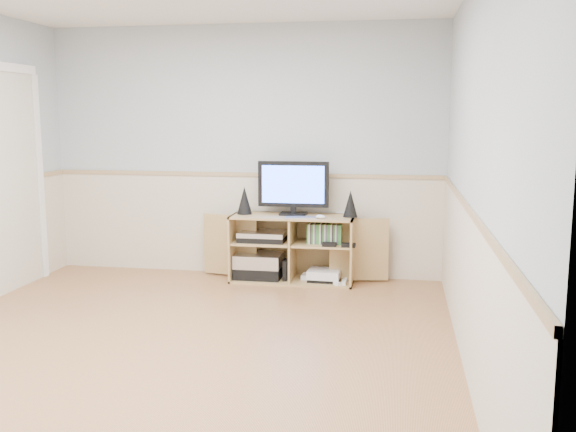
% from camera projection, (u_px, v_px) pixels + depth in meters
% --- Properties ---
extents(room, '(4.04, 4.54, 2.54)m').
position_uv_depth(room, '(163.00, 174.00, 4.40)').
color(room, '#B2824F').
rests_on(room, ground).
extents(media_cabinet, '(1.86, 0.45, 0.65)m').
position_uv_depth(media_cabinet, '(293.00, 247.00, 6.31)').
color(media_cabinet, tan).
rests_on(media_cabinet, floor).
extents(monitor, '(0.69, 0.18, 0.52)m').
position_uv_depth(monitor, '(293.00, 186.00, 6.21)').
color(monitor, black).
rests_on(monitor, media_cabinet).
extents(speaker_left, '(0.15, 0.15, 0.27)m').
position_uv_depth(speaker_left, '(244.00, 200.00, 6.29)').
color(speaker_left, black).
rests_on(speaker_left, media_cabinet).
extents(speaker_right, '(0.14, 0.14, 0.25)m').
position_uv_depth(speaker_right, '(350.00, 204.00, 6.12)').
color(speaker_right, black).
rests_on(speaker_right, media_cabinet).
extents(keyboard, '(0.31, 0.19, 0.01)m').
position_uv_depth(keyboard, '(301.00, 218.00, 6.06)').
color(keyboard, silver).
rests_on(keyboard, media_cabinet).
extents(mouse, '(0.11, 0.09, 0.04)m').
position_uv_depth(mouse, '(320.00, 217.00, 6.02)').
color(mouse, white).
rests_on(mouse, media_cabinet).
extents(av_components, '(0.53, 0.34, 0.47)m').
position_uv_depth(av_components, '(260.00, 258.00, 6.33)').
color(av_components, black).
rests_on(av_components, media_cabinet).
extents(game_consoles, '(0.45, 0.30, 0.11)m').
position_uv_depth(game_consoles, '(323.00, 275.00, 6.24)').
color(game_consoles, white).
rests_on(game_consoles, media_cabinet).
extents(game_cases, '(0.33, 0.14, 0.19)m').
position_uv_depth(game_cases, '(325.00, 234.00, 6.16)').
color(game_cases, '#3F8C3F').
rests_on(game_cases, media_cabinet).
extents(wall_outlet, '(0.12, 0.03, 0.12)m').
position_uv_depth(wall_outlet, '(342.00, 218.00, 6.37)').
color(wall_outlet, white).
rests_on(wall_outlet, wall_back).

